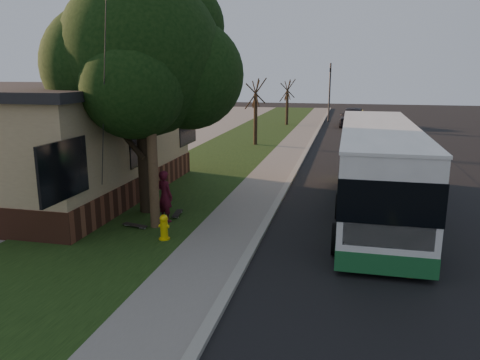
{
  "coord_description": "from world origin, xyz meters",
  "views": [
    {
      "loc": [
        2.4,
        -11.9,
        4.81
      ],
      "look_at": [
        -0.79,
        1.84,
        1.5
      ],
      "focal_mm": 35.0,
      "sensor_mm": 36.0,
      "label": 1
    }
  ],
  "objects_px": {
    "skateboarder": "(165,196)",
    "skateboard_main": "(177,213)",
    "fire_hydrant": "(164,227)",
    "bare_tree_near": "(256,113)",
    "utility_pole": "(149,77)",
    "dumpster": "(56,172)",
    "skateboard_spare": "(135,225)",
    "distant_car": "(353,117)",
    "bare_tree_far": "(287,103)",
    "transit_bus": "(377,167)",
    "traffic_signal": "(330,88)",
    "leafy_tree": "(144,59)"
  },
  "relations": [
    {
      "from": "leafy_tree",
      "to": "distant_car",
      "type": "distance_m",
      "value": 29.18
    },
    {
      "from": "leafy_tree",
      "to": "utility_pole",
      "type": "bearing_deg",
      "value": -62.4
    },
    {
      "from": "fire_hydrant",
      "to": "skateboarder",
      "type": "xyz_separation_m",
      "value": [
        -0.59,
        1.57,
        0.47
      ]
    },
    {
      "from": "utility_pole",
      "to": "transit_bus",
      "type": "height_order",
      "value": "utility_pole"
    },
    {
      "from": "transit_bus",
      "to": "skateboard_main",
      "type": "relative_size",
      "value": 12.9
    },
    {
      "from": "leafy_tree",
      "to": "skateboard_spare",
      "type": "bearing_deg",
      "value": -81.77
    },
    {
      "from": "utility_pole",
      "to": "bare_tree_far",
      "type": "bearing_deg",
      "value": 89.4
    },
    {
      "from": "utility_pole",
      "to": "bare_tree_near",
      "type": "xyz_separation_m",
      "value": [
        -0.19,
        17.01,
        -2.48
      ]
    },
    {
      "from": "utility_pole",
      "to": "bare_tree_near",
      "type": "distance_m",
      "value": 17.19
    },
    {
      "from": "skateboard_spare",
      "to": "leafy_tree",
      "type": "bearing_deg",
      "value": 98.23
    },
    {
      "from": "skateboard_main",
      "to": "bare_tree_near",
      "type": "bearing_deg",
      "value": 91.64
    },
    {
      "from": "skateboard_spare",
      "to": "dumpster",
      "type": "bearing_deg",
      "value": 142.59
    },
    {
      "from": "fire_hydrant",
      "to": "utility_pole",
      "type": "relative_size",
      "value": 0.08
    },
    {
      "from": "bare_tree_far",
      "to": "skateboarder",
      "type": "distance_m",
      "value": 28.45
    },
    {
      "from": "transit_bus",
      "to": "dumpster",
      "type": "relative_size",
      "value": 7.21
    },
    {
      "from": "utility_pole",
      "to": "skateboard_main",
      "type": "height_order",
      "value": "utility_pole"
    },
    {
      "from": "fire_hydrant",
      "to": "bare_tree_near",
      "type": "distance_m",
      "value": 18.1
    },
    {
      "from": "transit_bus",
      "to": "skateboard_main",
      "type": "xyz_separation_m",
      "value": [
        -6.46,
        -1.97,
        -1.49
      ]
    },
    {
      "from": "skateboard_spare",
      "to": "distant_car",
      "type": "relative_size",
      "value": 0.18
    },
    {
      "from": "fire_hydrant",
      "to": "skateboarder",
      "type": "bearing_deg",
      "value": 110.5
    },
    {
      "from": "leafy_tree",
      "to": "distant_car",
      "type": "relative_size",
      "value": 1.56
    },
    {
      "from": "traffic_signal",
      "to": "distant_car",
      "type": "height_order",
      "value": "traffic_signal"
    },
    {
      "from": "bare_tree_far",
      "to": "traffic_signal",
      "type": "xyz_separation_m",
      "value": [
        3.5,
        4.0,
        1.16
      ]
    },
    {
      "from": "bare_tree_far",
      "to": "distant_car",
      "type": "height_order",
      "value": "bare_tree_far"
    },
    {
      "from": "bare_tree_far",
      "to": "skateboard_main",
      "type": "xyz_separation_m",
      "value": [
        -0.05,
        -27.73,
        -1.87
      ]
    },
    {
      "from": "bare_tree_far",
      "to": "skateboard_spare",
      "type": "bearing_deg",
      "value": -91.77
    },
    {
      "from": "fire_hydrant",
      "to": "bare_tree_far",
      "type": "height_order",
      "value": "bare_tree_far"
    },
    {
      "from": "leafy_tree",
      "to": "skateboarder",
      "type": "height_order",
      "value": "leafy_tree"
    },
    {
      "from": "skateboarder",
      "to": "skateboard_main",
      "type": "height_order",
      "value": "skateboarder"
    },
    {
      "from": "bare_tree_near",
      "to": "skateboard_main",
      "type": "distance_m",
      "value": 15.87
    },
    {
      "from": "leafy_tree",
      "to": "skateboarder",
      "type": "xyz_separation_m",
      "value": [
        0.98,
        -1.08,
        -4.26
      ]
    },
    {
      "from": "dumpster",
      "to": "distant_car",
      "type": "height_order",
      "value": "distant_car"
    },
    {
      "from": "bare_tree_near",
      "to": "distant_car",
      "type": "bearing_deg",
      "value": 63.78
    },
    {
      "from": "utility_pole",
      "to": "leafy_tree",
      "type": "relative_size",
      "value": 1.16
    },
    {
      "from": "bare_tree_far",
      "to": "skateboard_spare",
      "type": "distance_m",
      "value": 29.28
    },
    {
      "from": "bare_tree_near",
      "to": "dumpster",
      "type": "height_order",
      "value": "bare_tree_near"
    },
    {
      "from": "leafy_tree",
      "to": "bare_tree_far",
      "type": "relative_size",
      "value": 1.94
    },
    {
      "from": "transit_bus",
      "to": "dumpster",
      "type": "bearing_deg",
      "value": 176.29
    },
    {
      "from": "fire_hydrant",
      "to": "utility_pole",
      "type": "xyz_separation_m",
      "value": [
        -0.71,
        0.99,
        4.2
      ]
    },
    {
      "from": "skateboard_main",
      "to": "skateboard_spare",
      "type": "bearing_deg",
      "value": -120.05
    },
    {
      "from": "leafy_tree",
      "to": "bare_tree_near",
      "type": "xyz_separation_m",
      "value": [
        0.67,
        15.35,
        -3.02
      ]
    },
    {
      "from": "fire_hydrant",
      "to": "utility_pole",
      "type": "distance_m",
      "value": 4.37
    },
    {
      "from": "bare_tree_far",
      "to": "transit_bus",
      "type": "distance_m",
      "value": 26.55
    },
    {
      "from": "leafy_tree",
      "to": "bare_tree_near",
      "type": "bearing_deg",
      "value": 87.5
    },
    {
      "from": "skateboard_main",
      "to": "distant_car",
      "type": "relative_size",
      "value": 0.17
    },
    {
      "from": "bare_tree_near",
      "to": "dumpster",
      "type": "xyz_separation_m",
      "value": [
        -6.0,
        -12.93,
        -1.52
      ]
    },
    {
      "from": "skateboard_spare",
      "to": "dumpster",
      "type": "distance_m",
      "value": 7.06
    },
    {
      "from": "skateboarder",
      "to": "distant_car",
      "type": "xyz_separation_m",
      "value": [
        5.92,
        29.09,
        -0.05
      ]
    },
    {
      "from": "dumpster",
      "to": "distant_car",
      "type": "xyz_separation_m",
      "value": [
        12.24,
        25.59,
        0.22
      ]
    },
    {
      "from": "transit_bus",
      "to": "utility_pole",
      "type": "bearing_deg",
      "value": -154.23
    }
  ]
}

